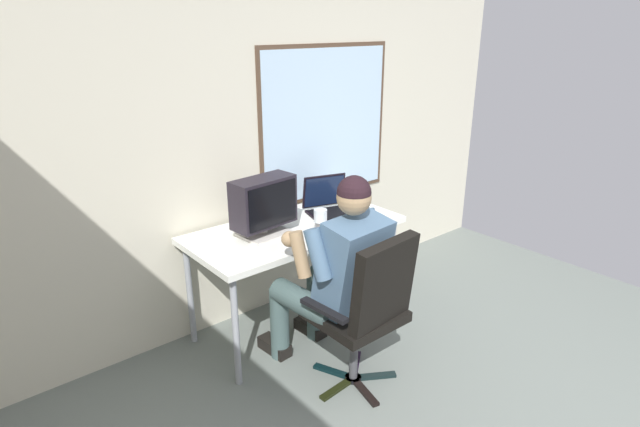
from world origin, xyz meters
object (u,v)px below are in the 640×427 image
at_px(desk, 295,235).
at_px(office_chair, 368,304).
at_px(wine_glass, 320,217).
at_px(crt_monitor, 264,204).
at_px(person_seated, 335,271).
at_px(laptop, 328,203).

height_order(desk, office_chair, office_chair).
distance_m(desk, office_chair, 0.82).
height_order(desk, wine_glass, wine_glass).
bearing_deg(wine_glass, crt_monitor, 152.42).
bearing_deg(person_seated, office_chair, -86.18).
height_order(crt_monitor, wine_glass, crt_monitor).
bearing_deg(crt_monitor, wine_glass, -27.58).
bearing_deg(laptop, desk, -168.52).
xyz_separation_m(desk, laptop, (0.36, 0.07, 0.13)).
xyz_separation_m(desk, wine_glass, (0.09, -0.16, 0.15)).
xyz_separation_m(crt_monitor, laptop, (0.59, 0.06, -0.15)).
xyz_separation_m(person_seated, laptop, (0.48, 0.61, 0.15)).
bearing_deg(crt_monitor, laptop, 6.08).
bearing_deg(wine_glass, office_chair, -106.60).
distance_m(person_seated, laptop, 0.79).
height_order(office_chair, crt_monitor, crt_monitor).
distance_m(office_chair, wine_glass, 0.73).
height_order(office_chair, person_seated, person_seated).
height_order(desk, person_seated, person_seated).
bearing_deg(desk, crt_monitor, 177.72).
relative_size(desk, person_seated, 1.12).
xyz_separation_m(office_chair, crt_monitor, (-0.13, 0.81, 0.40)).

